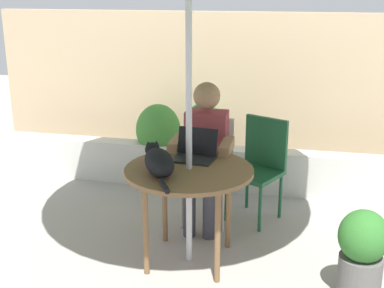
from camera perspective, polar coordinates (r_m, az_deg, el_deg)
ground_plane at (r=3.96m, az=-0.31°, el=-12.59°), size 14.00×14.00×0.00m
fence_back at (r=5.65m, az=4.40°, el=5.77°), size 5.30×0.08×1.69m
planter_wall_low at (r=5.16m, az=3.17°, el=-2.64°), size 4.77×0.20×0.42m
patio_table at (r=3.67m, az=-0.33°, el=-3.72°), size 0.92×0.92×0.72m
chair_occupied at (r=4.42m, az=1.80°, el=-1.98°), size 0.40×0.40×0.88m
chair_empty at (r=4.48m, az=7.48°, el=-1.86°), size 0.54×0.54×0.88m
person_seated at (r=4.22m, az=1.44°, el=-0.48°), size 0.48×0.48×1.22m
laptop at (r=3.85m, az=0.42°, el=-0.65°), size 0.33×0.28×0.21m
cat at (r=3.54m, az=-3.73°, el=-1.94°), size 0.36×0.61×0.17m
potted_plant_near_fence at (r=3.55m, az=18.22°, el=-11.30°), size 0.32×0.32×0.61m
potted_plant_by_chair at (r=5.63m, az=1.27°, el=1.10°), size 0.41×0.41×0.75m
potted_plant_corner at (r=5.31m, az=-3.73°, el=0.81°), size 0.46×0.46×0.80m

